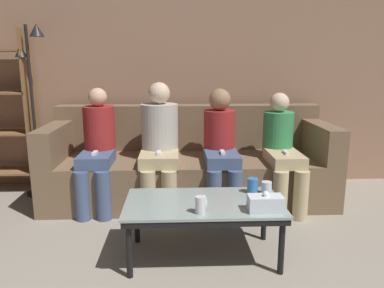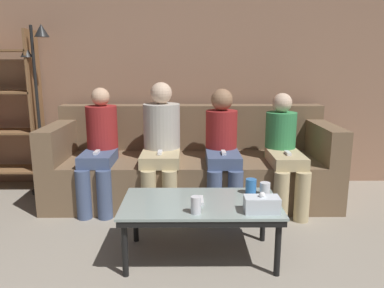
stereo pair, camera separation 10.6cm
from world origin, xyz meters
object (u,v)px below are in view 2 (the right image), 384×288
(game_remote, at_px, (200,200))
(seated_person_mid_right, at_px, (222,146))
(cup_near_right, at_px, (265,189))
(seated_person_left_end, at_px, (100,146))
(tissue_box, at_px, (262,204))
(seated_person_mid_left, at_px, (161,141))
(standing_lamp, at_px, (39,93))
(cup_near_left, at_px, (251,186))
(seated_person_right_end, at_px, (284,149))
(coffee_table, at_px, (200,207))
(cup_far_center, at_px, (196,205))
(couch, at_px, (192,166))

(game_remote, height_order, seated_person_mid_right, seated_person_mid_right)
(cup_near_right, bearing_deg, seated_person_left_end, 148.54)
(cup_near_right, distance_m, seated_person_mid_right, 0.87)
(game_remote, bearing_deg, tissue_box, -24.90)
(game_remote, bearing_deg, seated_person_mid_left, 108.77)
(game_remote, distance_m, seated_person_mid_right, 1.00)
(cup_near_right, xyz_separation_m, standing_lamp, (-2.04, 1.22, 0.58))
(standing_lamp, relative_size, seated_person_left_end, 1.53)
(cup_near_left, height_order, seated_person_right_end, seated_person_right_end)
(seated_person_mid_left, bearing_deg, coffee_table, -71.23)
(cup_far_center, bearing_deg, seated_person_mid_right, 77.19)
(coffee_table, bearing_deg, game_remote, 91.79)
(cup_near_right, relative_size, seated_person_mid_left, 0.08)
(cup_far_center, height_order, tissue_box, tissue_box)
(cup_near_left, distance_m, seated_person_right_end, 0.89)
(seated_person_mid_left, bearing_deg, cup_near_left, -49.69)
(coffee_table, height_order, seated_person_left_end, seated_person_left_end)
(tissue_box, relative_size, game_remote, 1.47)
(seated_person_left_end, bearing_deg, cup_near_right, -31.46)
(cup_near_left, relative_size, seated_person_mid_right, 0.10)
(cup_near_right, relative_size, cup_far_center, 0.82)
(cup_near_left, bearing_deg, game_remote, -156.67)
(couch, relative_size, seated_person_right_end, 2.58)
(cup_near_left, xyz_separation_m, seated_person_mid_right, (-0.14, 0.80, 0.12))
(coffee_table, xyz_separation_m, seated_person_left_end, (-0.90, 0.97, 0.21))
(cup_far_center, distance_m, seated_person_mid_right, 1.19)
(cup_near_right, xyz_separation_m, tissue_box, (-0.08, -0.31, 0.01))
(couch, xyz_separation_m, tissue_box, (0.44, -1.37, 0.14))
(game_remote, bearing_deg, seated_person_left_end, 132.96)
(coffee_table, height_order, seated_person_right_end, seated_person_right_end)
(cup_near_left, relative_size, seated_person_right_end, 0.10)
(cup_near_right, xyz_separation_m, seated_person_mid_left, (-0.80, 0.85, 0.17))
(cup_near_left, height_order, standing_lamp, standing_lamp)
(couch, distance_m, seated_person_left_end, 0.91)
(seated_person_mid_right, bearing_deg, seated_person_mid_left, 177.16)
(couch, relative_size, seated_person_mid_right, 2.48)
(coffee_table, xyz_separation_m, seated_person_mid_right, (0.23, 0.96, 0.22))
(couch, relative_size, tissue_box, 12.34)
(cup_near_right, distance_m, cup_far_center, 0.60)
(coffee_table, height_order, cup_far_center, cup_far_center)
(couch, xyz_separation_m, cup_near_left, (0.42, -1.04, 0.14))
(cup_near_right, xyz_separation_m, cup_far_center, (-0.50, -0.33, 0.01))
(cup_near_left, bearing_deg, coffee_table, -156.67)
(coffee_table, distance_m, tissue_box, 0.43)
(couch, distance_m, game_remote, 1.20)
(cup_far_center, bearing_deg, seated_person_left_end, 126.62)
(tissue_box, xyz_separation_m, standing_lamp, (-1.95, 1.53, 0.58))
(game_remote, xyz_separation_m, seated_person_right_end, (0.79, 0.93, 0.14))
(seated_person_left_end, bearing_deg, couch, 15.25)
(cup_near_right, distance_m, seated_person_mid_left, 1.18)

